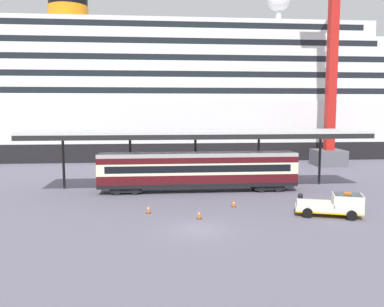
{
  "coord_description": "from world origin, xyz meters",
  "views": [
    {
      "loc": [
        -3.01,
        -28.1,
        8.74
      ],
      "look_at": [
        0.43,
        9.49,
        4.5
      ],
      "focal_mm": 37.73,
      "sensor_mm": 36.0,
      "label": 1
    }
  ],
  "objects_px": {
    "cruise_ship": "(82,97)",
    "service_truck": "(335,204)",
    "traffic_cone_near": "(148,209)",
    "dockside_crane": "(335,69)",
    "traffic_cone_mid": "(199,214)",
    "train_carriage": "(198,170)",
    "traffic_cone_far": "(234,203)",
    "quay_bollard": "(300,198)"
  },
  "relations": [
    {
      "from": "cruise_ship",
      "to": "service_truck",
      "type": "relative_size",
      "value": 24.14
    },
    {
      "from": "traffic_cone_near",
      "to": "dockside_crane",
      "type": "xyz_separation_m",
      "value": [
        27.62,
        26.09,
        14.2
      ]
    },
    {
      "from": "cruise_ship",
      "to": "traffic_cone_mid",
      "type": "bearing_deg",
      "value": -70.0
    },
    {
      "from": "train_carriage",
      "to": "cruise_ship",
      "type": "bearing_deg",
      "value": 116.42
    },
    {
      "from": "cruise_ship",
      "to": "train_carriage",
      "type": "bearing_deg",
      "value": -63.58
    },
    {
      "from": "traffic_cone_near",
      "to": "train_carriage",
      "type": "bearing_deg",
      "value": 58.97
    },
    {
      "from": "traffic_cone_near",
      "to": "traffic_cone_far",
      "type": "relative_size",
      "value": 1.18
    },
    {
      "from": "traffic_cone_near",
      "to": "traffic_cone_mid",
      "type": "height_order",
      "value": "traffic_cone_mid"
    },
    {
      "from": "dockside_crane",
      "to": "quay_bollard",
      "type": "xyz_separation_m",
      "value": [
        -13.69,
        -23.88,
        -14.05
      ]
    },
    {
      "from": "traffic_cone_mid",
      "to": "traffic_cone_far",
      "type": "bearing_deg",
      "value": 45.77
    },
    {
      "from": "traffic_cone_far",
      "to": "traffic_cone_near",
      "type": "bearing_deg",
      "value": -168.74
    },
    {
      "from": "service_truck",
      "to": "quay_bollard",
      "type": "xyz_separation_m",
      "value": [
        -1.2,
        4.6,
        -0.47
      ]
    },
    {
      "from": "traffic_cone_mid",
      "to": "traffic_cone_far",
      "type": "height_order",
      "value": "traffic_cone_mid"
    },
    {
      "from": "service_truck",
      "to": "quay_bollard",
      "type": "relative_size",
      "value": 5.81
    },
    {
      "from": "train_carriage",
      "to": "dockside_crane",
      "type": "relative_size",
      "value": 0.43
    },
    {
      "from": "traffic_cone_near",
      "to": "traffic_cone_mid",
      "type": "bearing_deg",
      "value": -27.35
    },
    {
      "from": "cruise_ship",
      "to": "traffic_cone_mid",
      "type": "relative_size",
      "value": 177.12
    },
    {
      "from": "cruise_ship",
      "to": "train_carriage",
      "type": "relative_size",
      "value": 6.5
    },
    {
      "from": "train_carriage",
      "to": "quay_bollard",
      "type": "xyz_separation_m",
      "value": [
        8.85,
        -6.23,
        -1.79
      ]
    },
    {
      "from": "train_carriage",
      "to": "traffic_cone_near",
      "type": "height_order",
      "value": "train_carriage"
    },
    {
      "from": "train_carriage",
      "to": "service_truck",
      "type": "bearing_deg",
      "value": -47.15
    },
    {
      "from": "traffic_cone_near",
      "to": "traffic_cone_mid",
      "type": "distance_m",
      "value": 4.56
    },
    {
      "from": "traffic_cone_mid",
      "to": "traffic_cone_near",
      "type": "bearing_deg",
      "value": 152.65
    },
    {
      "from": "traffic_cone_mid",
      "to": "quay_bollard",
      "type": "height_order",
      "value": "quay_bollard"
    },
    {
      "from": "cruise_ship",
      "to": "service_truck",
      "type": "bearing_deg",
      "value": -59.24
    },
    {
      "from": "dockside_crane",
      "to": "traffic_cone_near",
      "type": "bearing_deg",
      "value": -136.63
    },
    {
      "from": "service_truck",
      "to": "dockside_crane",
      "type": "relative_size",
      "value": 0.12
    },
    {
      "from": "train_carriage",
      "to": "traffic_cone_mid",
      "type": "distance_m",
      "value": 10.76
    },
    {
      "from": "traffic_cone_far",
      "to": "quay_bollard",
      "type": "height_order",
      "value": "quay_bollard"
    },
    {
      "from": "train_carriage",
      "to": "quay_bollard",
      "type": "relative_size",
      "value": 21.57
    },
    {
      "from": "traffic_cone_near",
      "to": "quay_bollard",
      "type": "xyz_separation_m",
      "value": [
        13.92,
        2.21,
        0.15
      ]
    },
    {
      "from": "service_truck",
      "to": "dockside_crane",
      "type": "height_order",
      "value": "dockside_crane"
    },
    {
      "from": "quay_bollard",
      "to": "traffic_cone_far",
      "type": "bearing_deg",
      "value": -173.68
    },
    {
      "from": "cruise_ship",
      "to": "traffic_cone_near",
      "type": "bearing_deg",
      "value": -73.77
    },
    {
      "from": "traffic_cone_mid",
      "to": "train_carriage",
      "type": "bearing_deg",
      "value": 84.41
    },
    {
      "from": "traffic_cone_far",
      "to": "quay_bollard",
      "type": "distance_m",
      "value": 6.42
    },
    {
      "from": "cruise_ship",
      "to": "service_truck",
      "type": "height_order",
      "value": "cruise_ship"
    },
    {
      "from": "dockside_crane",
      "to": "quay_bollard",
      "type": "height_order",
      "value": "dockside_crane"
    },
    {
      "from": "dockside_crane",
      "to": "quay_bollard",
      "type": "distance_m",
      "value": 30.9
    },
    {
      "from": "train_carriage",
      "to": "service_truck",
      "type": "height_order",
      "value": "train_carriage"
    },
    {
      "from": "cruise_ship",
      "to": "train_carriage",
      "type": "xyz_separation_m",
      "value": [
        18.2,
        -36.64,
        -8.57
      ]
    },
    {
      "from": "cruise_ship",
      "to": "train_carriage",
      "type": "height_order",
      "value": "cruise_ship"
    }
  ]
}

